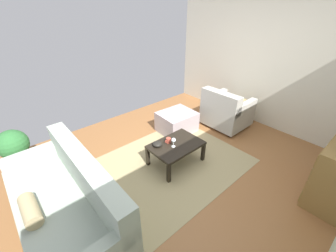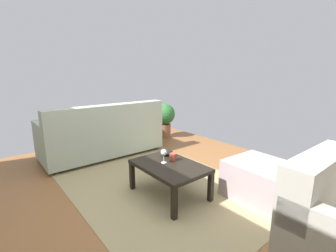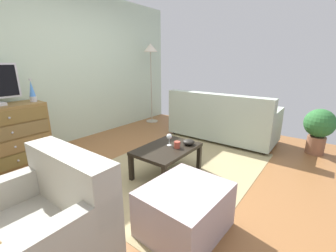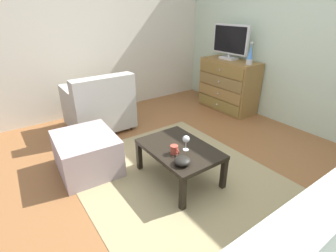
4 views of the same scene
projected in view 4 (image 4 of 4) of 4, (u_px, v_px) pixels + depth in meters
name	position (u px, v px, depth m)	size (l,w,h in m)	color
ground_plane	(190.00, 173.00, 2.80)	(5.24, 4.61, 0.05)	brown
wall_accent_rear	(315.00, 35.00, 3.31)	(5.24, 0.12, 2.62)	beige
wall_plain_left	(97.00, 31.00, 3.98)	(0.12, 4.61, 2.62)	beige
area_rug	(188.00, 187.00, 2.54)	(2.60, 1.90, 0.01)	tan
dresser	(228.00, 85.00, 4.34)	(0.99, 0.49, 0.85)	olive
tv	(230.00, 41.00, 4.10)	(0.70, 0.18, 0.55)	silver
lava_lamp	(250.00, 55.00, 3.78)	(0.09, 0.09, 0.33)	#B7B7BC
coffee_table	(179.00, 151.00, 2.56)	(0.83, 0.58, 0.37)	black
wine_glass	(186.00, 139.00, 2.44)	(0.07, 0.07, 0.16)	silver
mug	(174.00, 150.00, 2.41)	(0.11, 0.08, 0.08)	#AE4434
bowl_decorative	(182.00, 161.00, 2.25)	(0.15, 0.15, 0.07)	black
armchair	(99.00, 106.00, 3.64)	(0.80, 0.84, 0.83)	#332319
ottoman	(87.00, 153.00, 2.75)	(0.70, 0.60, 0.41)	#A9979B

